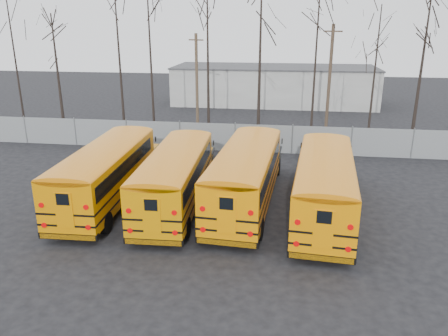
% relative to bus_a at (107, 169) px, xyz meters
% --- Properties ---
extents(ground, '(120.00, 120.00, 0.00)m').
position_rel_bus_a_xyz_m(ground, '(5.28, -1.96, -1.78)').
color(ground, black).
rests_on(ground, ground).
extents(fence, '(40.00, 0.04, 2.00)m').
position_rel_bus_a_xyz_m(fence, '(5.28, 10.04, -0.78)').
color(fence, gray).
rests_on(fence, ground).
extents(distant_building, '(22.00, 8.00, 4.00)m').
position_rel_bus_a_xyz_m(distant_building, '(7.28, 30.04, 0.22)').
color(distant_building, beige).
rests_on(distant_building, ground).
extents(bus_a, '(2.85, 10.96, 3.04)m').
position_rel_bus_a_xyz_m(bus_a, '(0.00, 0.00, 0.00)').
color(bus_a, black).
rests_on(bus_a, ground).
extents(bus_b, '(2.84, 10.68, 2.96)m').
position_rel_bus_a_xyz_m(bus_b, '(3.56, -0.05, -0.05)').
color(bus_b, black).
rests_on(bus_b, ground).
extents(bus_c, '(3.25, 11.22, 3.10)m').
position_rel_bus_a_xyz_m(bus_c, '(6.97, 0.49, 0.03)').
color(bus_c, black).
rests_on(bus_c, ground).
extents(bus_d, '(3.37, 11.07, 3.05)m').
position_rel_bus_a_xyz_m(bus_d, '(10.69, -0.24, 0.01)').
color(bus_d, black).
rests_on(bus_d, ground).
extents(utility_pole_left, '(1.33, 0.67, 7.93)m').
position_rel_bus_a_xyz_m(utility_pole_left, '(1.26, 16.46, 2.29)').
color(utility_pole_left, brown).
rests_on(utility_pole_left, ground).
extents(utility_pole_right, '(1.49, 0.62, 8.64)m').
position_rel_bus_a_xyz_m(utility_pole_right, '(12.24, 17.93, 2.66)').
color(utility_pole_right, '#463527').
rests_on(utility_pole_right, ground).
extents(tree_0, '(0.26, 0.26, 12.91)m').
position_rel_bus_a_xyz_m(tree_0, '(-13.59, 14.44, 4.67)').
color(tree_0, black).
rests_on(tree_0, ground).
extents(tree_1, '(0.26, 0.26, 9.41)m').
position_rel_bus_a_xyz_m(tree_1, '(-8.85, 12.38, 2.92)').
color(tree_1, black).
rests_on(tree_1, ground).
extents(tree_2, '(0.26, 0.26, 12.38)m').
position_rel_bus_a_xyz_m(tree_2, '(-4.39, 13.96, 4.41)').
color(tree_2, black).
rests_on(tree_2, ground).
extents(tree_3, '(0.26, 0.26, 12.86)m').
position_rel_bus_a_xyz_m(tree_3, '(-1.85, 13.99, 4.65)').
color(tree_3, black).
rests_on(tree_3, ground).
extents(tree_4, '(0.26, 0.26, 12.01)m').
position_rel_bus_a_xyz_m(tree_4, '(2.77, 13.43, 4.22)').
color(tree_4, black).
rests_on(tree_4, ground).
extents(tree_5, '(0.26, 0.26, 12.57)m').
position_rel_bus_a_xyz_m(tree_5, '(6.72, 12.85, 4.50)').
color(tree_5, black).
rests_on(tree_5, ground).
extents(tree_6, '(0.26, 0.26, 12.76)m').
position_rel_bus_a_xyz_m(tree_6, '(10.62, 11.60, 4.60)').
color(tree_6, black).
rests_on(tree_6, ground).
extents(tree_7, '(0.26, 0.26, 9.89)m').
position_rel_bus_a_xyz_m(tree_7, '(14.63, 11.64, 3.16)').
color(tree_7, black).
rests_on(tree_7, ground).
extents(tree_8, '(0.26, 0.26, 10.53)m').
position_rel_bus_a_xyz_m(tree_8, '(18.10, 13.34, 3.48)').
color(tree_8, black).
rests_on(tree_8, ground).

